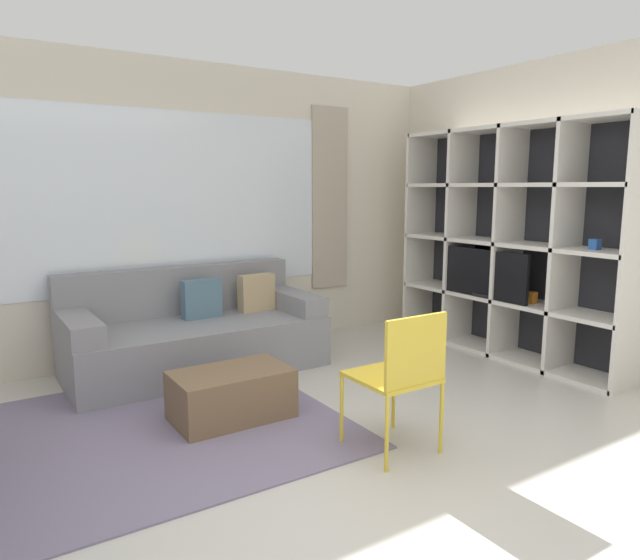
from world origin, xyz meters
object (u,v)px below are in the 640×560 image
shelving_unit (510,244)px  ottoman (231,395)px  couch_main (195,335)px  folding_chair (401,370)px

shelving_unit → ottoman: (-2.85, -0.03, -0.87)m
couch_main → shelving_unit: bearing=-23.4°
couch_main → ottoman: size_ratio=2.72×
couch_main → folding_chair: size_ratio=2.46×
shelving_unit → couch_main: (-2.66, 1.15, -0.74)m
couch_main → ottoman: couch_main is taller
folding_chair → ottoman: bearing=-58.1°
shelving_unit → folding_chair: size_ratio=2.78×
couch_main → folding_chair: (0.44, -2.20, 0.21)m
shelving_unit → couch_main: size_ratio=1.13×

